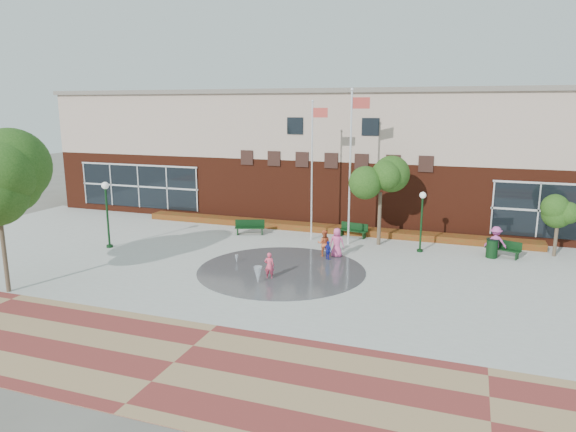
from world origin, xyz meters
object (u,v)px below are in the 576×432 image
(flagpole_left, at_px, (313,164))
(child_splash, at_px, (269,266))
(flagpole_right, at_px, (351,159))
(trash_can, at_px, (492,248))
(bench_left, at_px, (250,230))

(flagpole_left, distance_m, child_splash, 8.64)
(flagpole_right, distance_m, child_splash, 8.92)
(trash_can, xyz_separation_m, child_splash, (-10.11, -7.23, 0.11))
(flagpole_left, bearing_deg, bench_left, 177.52)
(bench_left, height_order, trash_can, trash_can)
(flagpole_left, height_order, child_splash, flagpole_left)
(flagpole_right, height_order, trash_can, flagpole_right)
(bench_left, bearing_deg, flagpole_left, -19.21)
(flagpole_left, relative_size, child_splash, 6.49)
(bench_left, height_order, child_splash, child_splash)
(flagpole_left, bearing_deg, child_splash, -91.93)
(flagpole_left, height_order, trash_can, flagpole_left)
(flagpole_left, xyz_separation_m, bench_left, (-4.13, -0.07, -4.39))
(flagpole_right, height_order, bench_left, flagpole_right)
(flagpole_right, height_order, child_splash, flagpole_right)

